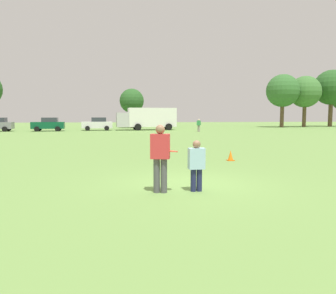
{
  "coord_description": "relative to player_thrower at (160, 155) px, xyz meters",
  "views": [
    {
      "loc": [
        -2.04,
        -9.6,
        2.06
      ],
      "look_at": [
        -0.47,
        0.8,
        1.06
      ],
      "focal_mm": 35.31,
      "sensor_mm": 36.0,
      "label": 1
    }
  ],
  "objects": [
    {
      "name": "ground_plane",
      "position": [
        0.94,
        0.94,
        -1.03
      ],
      "size": [
        190.47,
        190.47,
        0.0
      ],
      "primitive_type": "plane",
      "color": "#6B9347"
    },
    {
      "name": "player_thrower",
      "position": [
        0.0,
        0.0,
        0.0
      ],
      "size": [
        0.56,
        0.4,
        1.83
      ],
      "color": "#4C4C51",
      "rests_on": "ground"
    },
    {
      "name": "player_defender",
      "position": [
        0.99,
        0.0,
        -0.25
      ],
      "size": [
        0.44,
        0.26,
        1.4
      ],
      "color": "#1E234C",
      "rests_on": "ground"
    },
    {
      "name": "frisbee",
      "position": [
        0.33,
        -0.05,
        0.09
      ],
      "size": [
        0.27,
        0.27,
        0.06
      ],
      "color": "#E54C33"
    },
    {
      "name": "traffic_cone",
      "position": [
        4.01,
        5.82,
        -0.8
      ],
      "size": [
        0.32,
        0.32,
        0.48
      ],
      "color": "#D8590C",
      "rests_on": "ground"
    },
    {
      "name": "parked_car_center",
      "position": [
        -10.34,
        37.64,
        -0.11
      ],
      "size": [
        4.3,
        2.41,
        1.82
      ],
      "color": "#0C4C2D",
      "rests_on": "ground"
    },
    {
      "name": "parked_car_mid_right",
      "position": [
        -3.97,
        38.94,
        -0.11
      ],
      "size": [
        4.3,
        2.41,
        1.82
      ],
      "color": "silver",
      "rests_on": "ground"
    },
    {
      "name": "box_truck",
      "position": [
        3.15,
        39.13,
        0.72
      ],
      "size": [
        8.63,
        3.34,
        3.18
      ],
      "color": "white",
      "rests_on": "ground"
    },
    {
      "name": "bystander_far_jogger",
      "position": [
        9.1,
        32.5,
        -0.09
      ],
      "size": [
        0.53,
        0.48,
        1.67
      ],
      "color": "gray",
      "rests_on": "ground"
    },
    {
      "name": "tree_west_maple",
      "position": [
        1.23,
        47.32,
        3.49
      ],
      "size": [
        4.05,
        4.05,
        6.58
      ],
      "color": "brown",
      "rests_on": "ground"
    },
    {
      "name": "tree_center_elm",
      "position": [
        27.8,
        46.63,
        5.41
      ],
      "size": [
        5.76,
        5.76,
        9.36
      ],
      "color": "brown",
      "rests_on": "ground"
    },
    {
      "name": "tree_east_birch",
      "position": [
        32.57,
        47.46,
        5.33
      ],
      "size": [
        5.69,
        5.69,
        9.25
      ],
      "color": "brown",
      "rests_on": "ground"
    },
    {
      "name": "tree_east_oak",
      "position": [
        38.95,
        49.15,
        6.32
      ],
      "size": [
        6.58,
        6.58,
        10.69
      ],
      "color": "brown",
      "rests_on": "ground"
    }
  ]
}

